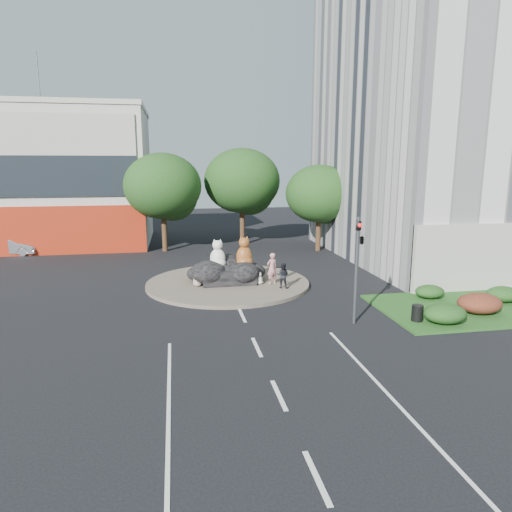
{
  "coord_description": "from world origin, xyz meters",
  "views": [
    {
      "loc": [
        -3.12,
        -17.19,
        7.32
      ],
      "look_at": [
        1.54,
        8.76,
        2.0
      ],
      "focal_mm": 32.0,
      "sensor_mm": 36.0,
      "label": 1
    }
  ],
  "objects_px": {
    "pedestrian_dark": "(283,275)",
    "litter_bin": "(417,313)",
    "kitten_calico": "(197,278)",
    "pedestrian_pink": "(272,269)",
    "cat_white": "(218,253)",
    "kitten_white": "(259,278)",
    "parked_car": "(11,246)",
    "cat_tabby": "(244,251)"
  },
  "relations": [
    {
      "from": "kitten_calico",
      "to": "pedestrian_pink",
      "type": "relative_size",
      "value": 0.51
    },
    {
      "from": "kitten_white",
      "to": "litter_bin",
      "type": "xyz_separation_m",
      "value": [
        6.09,
        -7.57,
        -0.08
      ]
    },
    {
      "from": "parked_car",
      "to": "pedestrian_pink",
      "type": "bearing_deg",
      "value": -116.57
    },
    {
      "from": "cat_white",
      "to": "pedestrian_dark",
      "type": "bearing_deg",
      "value": -18.97
    },
    {
      "from": "pedestrian_pink",
      "to": "pedestrian_dark",
      "type": "xyz_separation_m",
      "value": [
        0.44,
        -1.0,
        -0.2
      ]
    },
    {
      "from": "pedestrian_pink",
      "to": "litter_bin",
      "type": "xyz_separation_m",
      "value": [
        5.35,
        -7.47,
        -0.65
      ]
    },
    {
      "from": "cat_white",
      "to": "parked_car",
      "type": "xyz_separation_m",
      "value": [
        -15.81,
        12.6,
        -1.27
      ]
    },
    {
      "from": "cat_white",
      "to": "litter_bin",
      "type": "distance_m",
      "value": 12.11
    },
    {
      "from": "pedestrian_dark",
      "to": "cat_white",
      "type": "bearing_deg",
      "value": -2.68
    },
    {
      "from": "cat_white",
      "to": "kitten_white",
      "type": "xyz_separation_m",
      "value": [
        2.42,
        -0.92,
        -1.42
      ]
    },
    {
      "from": "kitten_white",
      "to": "pedestrian_dark",
      "type": "relative_size",
      "value": 0.5
    },
    {
      "from": "kitten_calico",
      "to": "litter_bin",
      "type": "relative_size",
      "value": 1.27
    },
    {
      "from": "cat_white",
      "to": "pedestrian_dark",
      "type": "xyz_separation_m",
      "value": [
        3.6,
        -2.01,
        -1.04
      ]
    },
    {
      "from": "cat_white",
      "to": "kitten_white",
      "type": "relative_size",
      "value": 2.38
    },
    {
      "from": "pedestrian_dark",
      "to": "litter_bin",
      "type": "bearing_deg",
      "value": 153.68
    },
    {
      "from": "cat_white",
      "to": "pedestrian_pink",
      "type": "relative_size",
      "value": 0.94
    },
    {
      "from": "kitten_calico",
      "to": "pedestrian_dark",
      "type": "distance_m",
      "value": 5.08
    },
    {
      "from": "cat_white",
      "to": "parked_car",
      "type": "relative_size",
      "value": 0.41
    },
    {
      "from": "kitten_white",
      "to": "pedestrian_dark",
      "type": "bearing_deg",
      "value": -69.71
    },
    {
      "from": "kitten_white",
      "to": "parked_car",
      "type": "xyz_separation_m",
      "value": [
        -18.23,
        13.52,
        0.15
      ]
    },
    {
      "from": "cat_white",
      "to": "kitten_calico",
      "type": "height_order",
      "value": "cat_white"
    },
    {
      "from": "pedestrian_dark",
      "to": "litter_bin",
      "type": "xyz_separation_m",
      "value": [
        4.91,
        -6.48,
        -0.45
      ]
    },
    {
      "from": "kitten_white",
      "to": "cat_tabby",
      "type": "bearing_deg",
      "value": 100.34
    },
    {
      "from": "cat_tabby",
      "to": "pedestrian_dark",
      "type": "height_order",
      "value": "cat_tabby"
    },
    {
      "from": "cat_white",
      "to": "kitten_white",
      "type": "bearing_deg",
      "value": -10.61
    },
    {
      "from": "cat_white",
      "to": "pedestrian_pink",
      "type": "height_order",
      "value": "cat_white"
    },
    {
      "from": "kitten_white",
      "to": "litter_bin",
      "type": "relative_size",
      "value": 0.99
    },
    {
      "from": "kitten_calico",
      "to": "pedestrian_dark",
      "type": "bearing_deg",
      "value": -6.44
    },
    {
      "from": "cat_white",
      "to": "cat_tabby",
      "type": "bearing_deg",
      "value": 13.19
    },
    {
      "from": "kitten_white",
      "to": "parked_car",
      "type": "bearing_deg",
      "value": 116.4
    },
    {
      "from": "kitten_calico",
      "to": "parked_car",
      "type": "bearing_deg",
      "value": 145.75
    },
    {
      "from": "kitten_calico",
      "to": "litter_bin",
      "type": "bearing_deg",
      "value": -30.04
    },
    {
      "from": "kitten_white",
      "to": "pedestrian_pink",
      "type": "bearing_deg",
      "value": -34.49
    },
    {
      "from": "parked_car",
      "to": "pedestrian_dark",
      "type": "bearing_deg",
      "value": -117.87
    },
    {
      "from": "pedestrian_pink",
      "to": "litter_bin",
      "type": "distance_m",
      "value": 9.21
    },
    {
      "from": "cat_tabby",
      "to": "parked_car",
      "type": "xyz_separation_m",
      "value": [
        -17.46,
        12.52,
        -1.33
      ]
    },
    {
      "from": "cat_white",
      "to": "pedestrian_dark",
      "type": "relative_size",
      "value": 1.19
    },
    {
      "from": "kitten_white",
      "to": "pedestrian_pink",
      "type": "xyz_separation_m",
      "value": [
        0.75,
        -0.1,
        0.58
      ]
    },
    {
      "from": "kitten_calico",
      "to": "parked_car",
      "type": "height_order",
      "value": "parked_car"
    },
    {
      "from": "cat_tabby",
      "to": "pedestrian_pink",
      "type": "bearing_deg",
      "value": -38.32
    },
    {
      "from": "pedestrian_dark",
      "to": "litter_bin",
      "type": "relative_size",
      "value": 1.98
    },
    {
      "from": "pedestrian_pink",
      "to": "pedestrian_dark",
      "type": "height_order",
      "value": "pedestrian_pink"
    }
  ]
}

